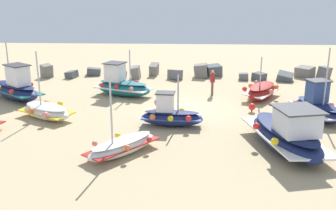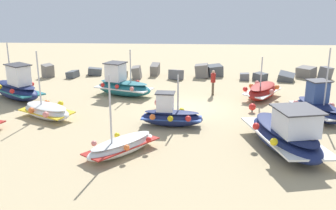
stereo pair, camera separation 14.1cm
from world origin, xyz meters
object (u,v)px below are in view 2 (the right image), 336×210
fishing_boat_5 (47,111)px  mooring_buoy_1 (158,102)px  fishing_boat_8 (287,134)px  fishing_boat_0 (318,107)px  fishing_boat_7 (262,91)px  mooring_buoy_0 (252,107)px  person_walking (213,81)px  fishing_boat_6 (122,146)px  fishing_boat_4 (123,85)px  fishing_boat_1 (17,88)px  fishing_boat_3 (171,115)px

fishing_boat_5 → mooring_buoy_1: (6.02, 2.16, -0.04)m
fishing_boat_8 → fishing_boat_5: bearing=-119.9°
fishing_boat_0 → fishing_boat_8: fishing_boat_0 is taller
fishing_boat_5 → fishing_boat_0: bearing=33.5°
fishing_boat_7 → mooring_buoy_0: size_ratio=7.08×
fishing_boat_0 → person_walking: (-5.48, 4.71, 0.33)m
fishing_boat_6 → mooring_buoy_1: bearing=30.8°
fishing_boat_4 → fishing_boat_6: 9.75m
person_walking → mooring_buoy_0: (2.09, -3.75, -0.67)m
fishing_boat_0 → fishing_boat_6: (-9.93, -5.39, -0.28)m
fishing_boat_1 → fishing_boat_3: size_ratio=1.37×
fishing_boat_1 → mooring_buoy_1: 9.42m
fishing_boat_3 → fishing_boat_8: (5.26, -2.82, 0.15)m
fishing_boat_8 → mooring_buoy_1: bearing=-146.5°
fishing_boat_3 → mooring_buoy_0: (4.60, 2.63, -0.26)m
fishing_boat_5 → fishing_boat_6: size_ratio=1.04×
fishing_boat_3 → fishing_boat_4: (-3.54, 5.90, 0.14)m
fishing_boat_3 → mooring_buoy_0: 5.31m
fishing_boat_7 → fishing_boat_8: size_ratio=0.65×
fishing_boat_1 → fishing_boat_6: 11.70m
fishing_boat_8 → person_walking: size_ratio=3.36×
fishing_boat_5 → mooring_buoy_0: bearing=39.2°
fishing_boat_7 → mooring_buoy_1: bearing=142.7°
fishing_boat_3 → fishing_boat_5: 6.98m
fishing_boat_5 → fishing_boat_8: (12.19, -3.70, 0.30)m
fishing_boat_4 → fishing_boat_6: fishing_boat_6 is taller
fishing_boat_1 → fishing_boat_6: fishing_boat_1 is taller
mooring_buoy_0 → mooring_buoy_1: size_ratio=0.86×
fishing_boat_1 → fishing_boat_7: fishing_boat_1 is taller
fishing_boat_4 → mooring_buoy_0: (8.14, -3.27, -0.40)m
fishing_boat_3 → person_walking: (2.51, 6.39, 0.41)m
fishing_boat_6 → person_walking: (4.45, 10.10, 0.62)m
fishing_boat_7 → mooring_buoy_0: bearing=-168.7°
fishing_boat_5 → fishing_boat_7: size_ratio=1.00×
fishing_boat_6 → person_walking: bearing=15.7°
fishing_boat_6 → person_walking: size_ratio=2.10×
fishing_boat_0 → fishing_boat_6: size_ratio=1.13×
fishing_boat_0 → fishing_boat_5: 14.95m
fishing_boat_1 → fishing_boat_7: (15.88, 1.08, -0.25)m
fishing_boat_3 → fishing_boat_8: 5.97m
fishing_boat_4 → mooring_buoy_1: fishing_boat_4 is taller
fishing_boat_5 → mooring_buoy_1: size_ratio=6.09×
person_walking → fishing_boat_4: bearing=-179.2°
person_walking → mooring_buoy_0: 4.34m
fishing_boat_1 → fishing_boat_8: bearing=11.7°
fishing_boat_4 → fishing_boat_5: size_ratio=1.13×
fishing_boat_8 → fishing_boat_6: bearing=-96.0°
fishing_boat_5 → fishing_boat_8: bearing=13.6°
fishing_boat_7 → fishing_boat_1: bearing=125.0°
fishing_boat_8 → mooring_buoy_1: size_ratio=9.36×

